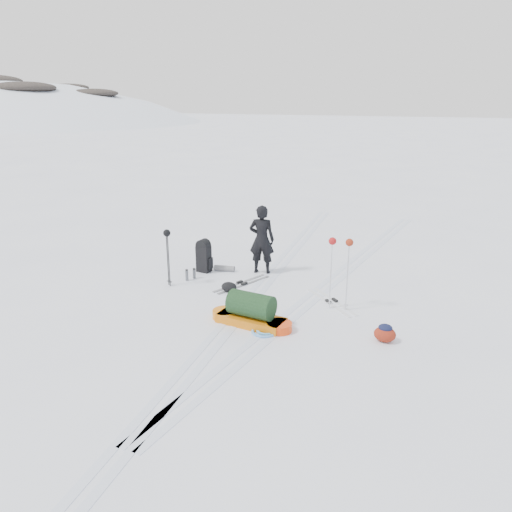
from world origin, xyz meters
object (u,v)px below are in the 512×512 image
object	(u,v)px
skier	(262,240)
ski_poles_black	(167,240)
pulk_sled	(251,312)
expedition_rucksack	(206,257)

from	to	relation	value
skier	ski_poles_black	size ratio (longest dim) A/B	1.27
skier	pulk_sled	xyz separation A→B (m)	(0.89, -2.83, -0.61)
skier	ski_poles_black	world-z (taller)	skier
pulk_sled	ski_poles_black	distance (m)	2.95
skier	expedition_rucksack	bearing A→B (deg)	9.53
expedition_rucksack	ski_poles_black	distance (m)	1.44
skier	pulk_sled	distance (m)	3.03
skier	ski_poles_black	bearing A→B (deg)	35.22
pulk_sled	expedition_rucksack	world-z (taller)	expedition_rucksack
skier	pulk_sled	bearing A→B (deg)	98.22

